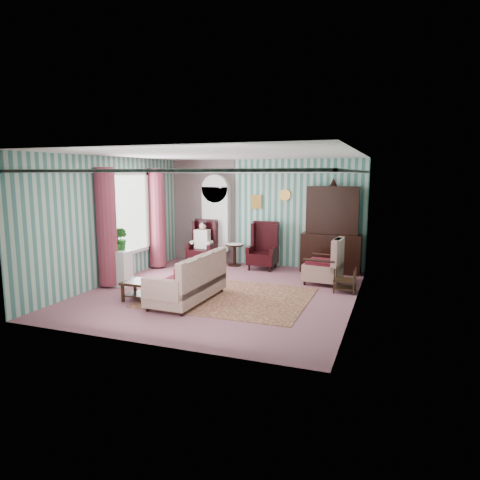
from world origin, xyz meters
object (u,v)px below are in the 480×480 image
(bookcase, at_px, (216,223))
(sofa, at_px, (187,276))
(round_side_table, at_px, (235,255))
(coffee_table, at_px, (146,291))
(wingback_left, at_px, (202,242))
(floral_armchair, at_px, (323,260))
(dresser_hutch, at_px, (332,227))
(nest_table, at_px, (345,280))
(seated_woman, at_px, (203,244))
(plant_stand, at_px, (118,268))
(wingback_right, at_px, (263,246))

(bookcase, bearing_deg, sofa, -75.45)
(round_side_table, distance_m, sofa, 3.44)
(sofa, xyz_separation_m, coffee_table, (-0.77, -0.28, -0.30))
(bookcase, relative_size, wingback_left, 1.79)
(bookcase, xyz_separation_m, floral_armchair, (3.25, -1.34, -0.58))
(dresser_hutch, xyz_separation_m, wingback_left, (-3.50, -0.27, -0.55))
(dresser_hutch, relative_size, floral_armchair, 2.19)
(sofa, bearing_deg, coffee_table, 111.59)
(nest_table, bearing_deg, sofa, -149.07)
(floral_armchair, bearing_deg, sofa, 140.34)
(wingback_left, height_order, seated_woman, wingback_left)
(plant_stand, bearing_deg, round_side_table, 59.62)
(nest_table, bearing_deg, seated_woman, 159.15)
(wingback_left, xyz_separation_m, plant_stand, (-0.80, -2.75, -0.22))
(wingback_right, xyz_separation_m, plant_stand, (-2.55, -2.75, -0.22))
(round_side_table, xyz_separation_m, coffee_table, (-0.47, -3.70, -0.10))
(floral_armchair, bearing_deg, round_side_table, 72.16)
(dresser_hutch, distance_m, wingback_right, 1.86)
(nest_table, height_order, plant_stand, plant_stand)
(bookcase, height_order, coffee_table, bookcase)
(seated_woman, xyz_separation_m, coffee_table, (0.43, -3.55, -0.39))
(wingback_right, distance_m, floral_armchair, 1.99)
(wingback_right, bearing_deg, floral_armchair, -28.50)
(nest_table, xyz_separation_m, coffee_table, (-3.64, -2.00, -0.07))
(wingback_right, relative_size, seated_woman, 1.06)
(wingback_left, relative_size, round_side_table, 2.08)
(wingback_right, bearing_deg, coffee_table, -110.42)
(seated_woman, distance_m, sofa, 3.48)
(dresser_hutch, xyz_separation_m, sofa, (-2.30, -3.54, -0.68))
(wingback_left, xyz_separation_m, wingback_right, (1.75, 0.00, 0.00))
(wingback_left, height_order, sofa, wingback_left)
(plant_stand, height_order, floral_armchair, floral_armchair)
(sofa, bearing_deg, seated_woman, 21.80)
(seated_woman, bearing_deg, bookcase, 57.34)
(seated_woman, bearing_deg, dresser_hutch, 4.41)
(wingback_right, bearing_deg, sofa, -99.55)
(plant_stand, bearing_deg, sofa, -14.57)
(sofa, bearing_deg, wingback_right, -7.90)
(nest_table, height_order, floral_armchair, floral_armchair)
(dresser_hutch, xyz_separation_m, round_side_table, (-2.60, -0.12, -0.88))
(sofa, distance_m, floral_armchair, 3.27)
(wingback_right, relative_size, coffee_table, 1.40)
(wingback_left, bearing_deg, plant_stand, -106.22)
(wingback_right, relative_size, round_side_table, 2.08)
(bookcase, bearing_deg, plant_stand, -108.49)
(bookcase, xyz_separation_m, coffee_table, (0.18, -3.94, -0.92))
(dresser_hutch, relative_size, seated_woman, 2.00)
(dresser_hutch, distance_m, plant_stand, 5.31)
(round_side_table, bearing_deg, plant_stand, -120.38)
(plant_stand, bearing_deg, seated_woman, 73.78)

